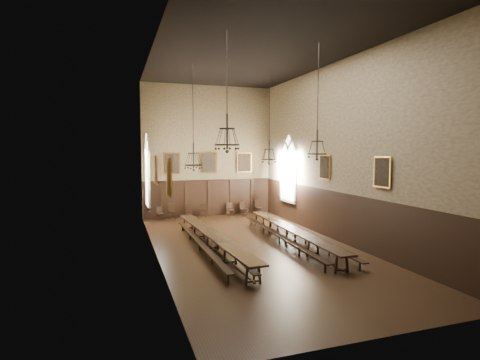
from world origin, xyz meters
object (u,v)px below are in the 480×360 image
chandelier_back_right (269,153)px  chair_3 (204,213)px  table_right (291,236)px  chair_2 (189,214)px  chandelier_front_left (227,138)px  chair_7 (258,210)px  chandelier_front_right (317,146)px  bench_right_inner (279,238)px  chair_1 (172,214)px  bench_left_outer (200,245)px  table_left (212,242)px  bench_right_outer (305,239)px  bench_left_inner (222,244)px  chair_6 (243,211)px  chair_5 (230,212)px  chair_0 (160,216)px  chandelier_back_left (194,159)px

chandelier_back_right → chair_3: bearing=111.8°
table_right → chandelier_back_right: size_ratio=2.02×
chair_2 → chandelier_front_left: (-0.58, -11.29, 4.80)m
chair_3 → chair_7: size_ratio=0.92×
chandelier_front_right → bench_right_inner: bearing=98.4°
chandelier_front_left → chair_3: bearing=81.8°
chair_2 → chair_7: 5.08m
table_right → chair_7: size_ratio=10.45×
bench_right_inner → chair_1: size_ratio=9.60×
chair_3 → chandelier_back_right: (2.36, -5.91, 4.15)m
chandelier_back_right → chandelier_front_left: same height
bench_right_inner → chair_2: (-2.97, 8.28, 0.00)m
chair_3 → bench_left_outer: bearing=-86.2°
chair_1 → chair_2: 1.10m
chair_2 → table_left: bearing=-78.8°
bench_right_inner → chair_2: chair_2 is taller
bench_right_outer → chair_1: chair_1 is taller
bench_left_inner → chandelier_front_right: chandelier_front_right is taller
table_left → table_right: bearing=0.4°
table_right → chair_3: size_ratio=11.39×
chandelier_front_left → chair_6: bearing=68.2°
bench_left_outer → bench_right_inner: size_ratio=0.97×
chandelier_back_right → chandelier_front_left: 6.75m
bench_right_inner → bench_left_outer: bearing=-179.7°
chair_6 → chandelier_front_left: 13.02m
table_left → bench_right_inner: size_ratio=1.06×
bench_right_inner → chair_7: bearing=75.8°
chair_5 → chair_7: size_ratio=0.91×
bench_right_outer → chair_0: chair_0 is taller
bench_left_outer → chandelier_front_right: size_ratio=2.03×
bench_right_inner → chair_2: bearing=109.7°
bench_left_inner → chandelier_front_right: (3.42, -2.57, 4.48)m
chair_1 → chandelier_back_left: 6.87m
chair_1 → chair_0: bearing=-172.1°
table_left → chandelier_front_right: size_ratio=2.22×
chair_0 → chandelier_front_right: size_ratio=0.18×
table_right → chair_7: 8.65m
bench_left_outer → chandelier_front_right: bearing=-32.0°
chair_6 → chandelier_front_right: 11.90m
chair_0 → chair_3: bearing=-17.0°
table_left → chandelier_back_left: chandelier_back_left is taller
table_right → chandelier_back_left: 6.33m
chair_5 → chandelier_back_left: bearing=-136.1°
chair_7 → chandelier_front_right: bearing=-106.5°
bench_left_outer → chair_1: 8.37m
chair_1 → chandelier_back_left: (0.35, -5.69, 3.83)m
chair_6 → chandelier_back_left: bearing=-146.8°
chair_1 → chair_6: chair_1 is taller
table_right → bench_right_outer: table_right is taller
chair_2 → chandelier_back_left: size_ratio=0.18×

